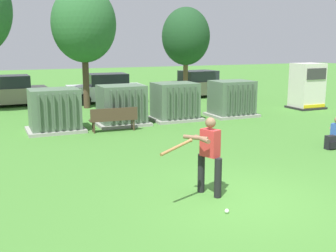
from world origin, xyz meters
The scene contains 15 objects.
ground_plane centered at (0.00, 0.00, 0.00)m, with size 96.00×96.00×0.00m, color #478433.
transformer_west centered at (-2.51, 8.87, 0.79)m, with size 2.10×1.70×1.62m.
transformer_mid_west centered at (0.21, 9.13, 0.79)m, with size 2.10×1.70×1.62m.
transformer_mid_east centered at (2.65, 9.23, 0.79)m, with size 2.10×1.70×1.62m.
transformer_east centered at (5.45, 9.09, 0.79)m, with size 2.10×1.70×1.62m.
generator_enclosure centered at (10.17, 9.49, 1.14)m, with size 1.60×1.40×2.30m.
park_bench centered at (-0.48, 7.92, 0.54)m, with size 1.82×0.49×0.92m.
batter centered at (-0.51, 0.57, 0.98)m, with size 1.58×0.86×1.74m.
sports_ball centered at (-0.64, -0.46, 0.04)m, with size 0.09×0.09×0.09m, color white.
backpack centered at (5.03, 2.58, 0.21)m, with size 0.33×0.27×0.44m.
tree_center_left centered at (-0.10, 14.16, 4.22)m, with size 3.22×3.22×6.15m.
tree_center_right centered at (6.05, 15.16, 3.66)m, with size 2.79×2.79×5.34m.
parked_car_leftmost centered at (-3.83, 16.49, 0.75)m, with size 4.23×1.98×1.62m.
parked_car_left_of_center centered at (1.37, 15.78, 0.75)m, with size 4.29×2.10×1.62m.
parked_car_right_of_center centered at (7.19, 15.92, 0.75)m, with size 4.35×2.24×1.62m.
Camera 1 is at (-4.82, -7.11, 3.31)m, focal length 44.66 mm.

